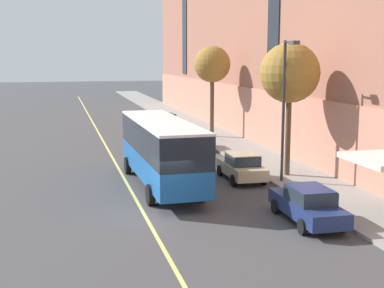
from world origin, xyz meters
name	(u,v)px	position (x,y,z in m)	size (l,w,h in m)	color
ground_plane	(161,214)	(0.00, 0.00, 0.00)	(260.00, 260.00, 0.00)	#424244
sidewalk	(314,185)	(8.96, 3.00, 0.07)	(4.01, 160.00, 0.15)	gray
city_bus	(161,149)	(0.98, 4.86, 2.09)	(2.97, 11.11, 3.60)	#19569E
parked_car_navy_0	(308,204)	(5.77, -2.74, 0.78)	(2.00, 4.80, 1.56)	navy
parked_car_darkgray_1	(193,138)	(5.61, 16.30, 0.78)	(1.92, 4.25, 1.56)	#4C4C51
parked_car_champagne_2	(242,167)	(5.66, 5.30, 0.78)	(1.98, 4.23, 1.56)	#BCAD89
parked_car_green_3	(166,121)	(5.68, 27.16, 0.78)	(2.09, 4.27, 1.56)	#23603D
street_tree_mid_block	(290,74)	(8.47, 5.40, 5.97)	(3.39, 3.39, 7.55)	brown
street_tree_far_uptown	(212,65)	(8.47, 20.95, 6.20)	(3.06, 3.06, 7.66)	brown
street_lamp	(285,98)	(7.56, 3.84, 4.75)	(0.36, 1.48, 7.61)	#2D2D30
lane_centerline	(135,198)	(-0.72, 3.00, 0.00)	(0.16, 140.00, 0.01)	#E0D66B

